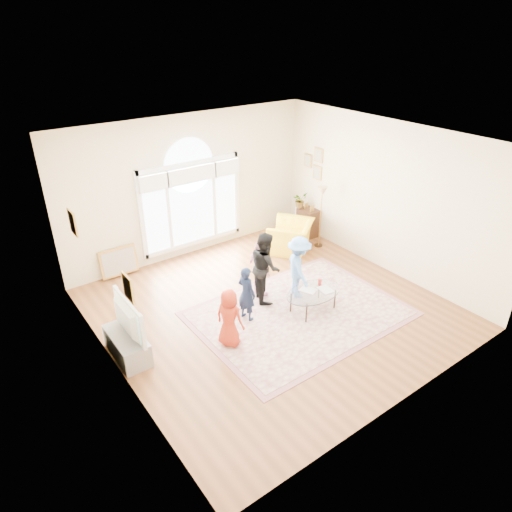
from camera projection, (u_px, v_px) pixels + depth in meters
ground at (271, 308)px, 8.76m from camera, size 6.00×6.00×0.00m
room_shell at (194, 190)px, 10.05m from camera, size 6.00×6.00×6.00m
area_rug at (300, 313)px, 8.59m from camera, size 3.60×2.60×0.02m
rug_border at (300, 314)px, 8.59m from camera, size 3.80×2.80×0.01m
tv_console at (127, 346)px, 7.44m from camera, size 0.45×1.00×0.42m
television at (123, 319)px, 7.20m from camera, size 0.17×1.10×0.63m
coffee_table at (314, 293)px, 8.51m from camera, size 1.19×0.78×0.54m
armchair at (291, 236)px, 10.80m from camera, size 1.42×1.39×0.70m
side_cabinet at (308, 223)px, 11.52m from camera, size 0.40×0.50×0.70m
floor_lamp at (322, 196)px, 10.55m from camera, size 0.28×0.28×1.51m
plant_pedestal at (299, 220)px, 11.66m from camera, size 0.20×0.20×0.70m
potted_plant at (300, 200)px, 11.41m from camera, size 0.39×0.35×0.39m
leaning_picture at (121, 276)px, 9.86m from camera, size 0.80×0.14×0.62m
child_red at (229, 318)px, 7.55m from camera, size 0.52×0.61×1.05m
child_navy at (246, 293)px, 8.21m from camera, size 0.34×0.43×1.06m
child_black at (265, 267)px, 8.73m from camera, size 0.75×0.83×1.40m
child_pink at (260, 269)px, 8.88m from camera, size 0.37×0.73×1.19m
child_blue at (299, 267)px, 8.84m from camera, size 0.75×0.94×1.27m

